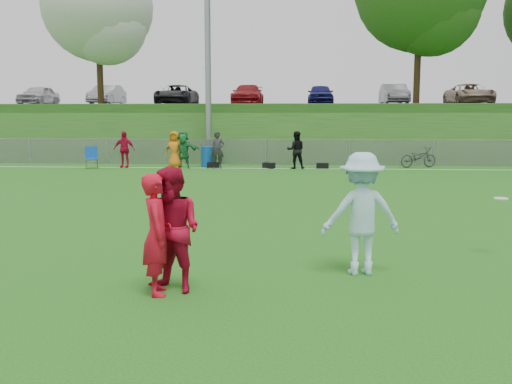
# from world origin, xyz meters

# --- Properties ---
(ground) EXTENTS (120.00, 120.00, 0.00)m
(ground) POSITION_xyz_m (0.00, 0.00, 0.00)
(ground) COLOR #225912
(ground) RESTS_ON ground
(sideline_far) EXTENTS (60.00, 0.10, 0.01)m
(sideline_far) POSITION_xyz_m (0.00, 18.00, 0.01)
(sideline_far) COLOR white
(sideline_far) RESTS_ON ground
(fence) EXTENTS (58.00, 0.06, 1.30)m
(fence) POSITION_xyz_m (0.00, 20.00, 0.65)
(fence) COLOR gray
(fence) RESTS_ON ground
(light_pole) EXTENTS (1.20, 0.40, 12.15)m
(light_pole) POSITION_xyz_m (-3.00, 20.80, 6.71)
(light_pole) COLOR gray
(light_pole) RESTS_ON ground
(berm) EXTENTS (120.00, 18.00, 3.00)m
(berm) POSITION_xyz_m (0.00, 31.00, 1.50)
(berm) COLOR #1E4B15
(berm) RESTS_ON ground
(parking_lot) EXTENTS (120.00, 12.00, 0.10)m
(parking_lot) POSITION_xyz_m (0.00, 33.00, 3.05)
(parking_lot) COLOR black
(parking_lot) RESTS_ON berm
(tree_white_flowering) EXTENTS (6.30, 6.30, 8.78)m
(tree_white_flowering) POSITION_xyz_m (-9.84, 24.92, 8.32)
(tree_white_flowering) COLOR black
(tree_white_flowering) RESTS_ON berm
(car_row) EXTENTS (32.04, 5.18, 1.44)m
(car_row) POSITION_xyz_m (-1.17, 32.00, 3.82)
(car_row) COLOR #BDBDBF
(car_row) RESTS_ON parking_lot
(spectator_row) EXTENTS (8.90, 0.70, 1.69)m
(spectator_row) POSITION_xyz_m (-3.00, 18.00, 0.85)
(spectator_row) COLOR #BC0D31
(spectator_row) RESTS_ON ground
(gear_bags) EXTENTS (7.29, 0.52, 0.26)m
(gear_bags) POSITION_xyz_m (1.20, 18.10, 0.13)
(gear_bags) COLOR black
(gear_bags) RESTS_ON ground
(player_red_left) EXTENTS (0.54, 0.68, 1.64)m
(player_red_left) POSITION_xyz_m (-0.35, -0.53, 0.82)
(player_red_left) COLOR red
(player_red_left) RESTS_ON ground
(player_red_center) EXTENTS (1.04, 0.96, 1.72)m
(player_red_center) POSITION_xyz_m (-0.16, -0.41, 0.86)
(player_red_center) COLOR #AC0B28
(player_red_center) RESTS_ON ground
(player_blue) EXTENTS (1.30, 0.89, 1.86)m
(player_blue) POSITION_xyz_m (2.49, 0.68, 0.93)
(player_blue) COLOR #ACDAEF
(player_blue) RESTS_ON ground
(frisbee) EXTENTS (0.24, 0.24, 0.02)m
(frisbee) POSITION_xyz_m (5.00, 2.01, 1.00)
(frisbee) COLOR white
(frisbee) RESTS_ON ground
(recycling_bin) EXTENTS (0.70, 0.70, 0.97)m
(recycling_bin) POSITION_xyz_m (-2.71, 18.63, 0.48)
(recycling_bin) COLOR #1051AD
(recycling_bin) RESTS_ON ground
(camp_chair) EXTENTS (0.72, 0.73, 1.00)m
(camp_chair) POSITION_xyz_m (-7.91, 17.49, 0.30)
(camp_chair) COLOR #104DB3
(camp_chair) RESTS_ON ground
(bicycle) EXTENTS (1.93, 1.22, 0.96)m
(bicycle) POSITION_xyz_m (7.10, 19.00, 0.48)
(bicycle) COLOR #28282A
(bicycle) RESTS_ON ground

